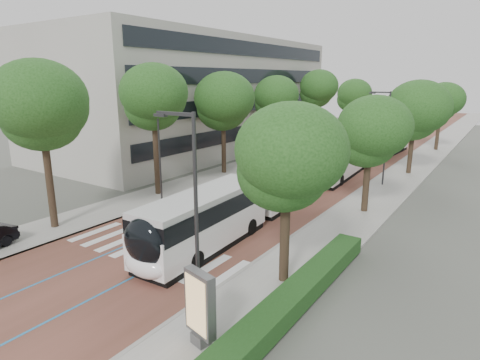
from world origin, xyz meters
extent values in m
plane|color=#51544C|center=(0.00, 0.00, 0.00)|extent=(160.00, 160.00, 0.00)
cube|color=brown|center=(0.00, 40.00, 0.01)|extent=(11.00, 140.00, 0.02)
cube|color=#98958F|center=(-7.50, 40.00, 0.06)|extent=(4.00, 140.00, 0.12)
cube|color=#98958F|center=(7.50, 40.00, 0.06)|extent=(4.00, 140.00, 0.12)
cube|color=gray|center=(-5.60, 40.00, 0.06)|extent=(0.20, 140.00, 0.14)
cube|color=gray|center=(5.60, 40.00, 0.06)|extent=(0.20, 140.00, 0.14)
cube|color=silver|center=(-4.80, 1.00, 0.03)|extent=(0.55, 3.60, 0.01)
cube|color=silver|center=(-3.55, 1.00, 0.03)|extent=(0.55, 3.60, 0.01)
cube|color=silver|center=(-2.30, 1.00, 0.03)|extent=(0.55, 3.60, 0.01)
cube|color=silver|center=(-1.05, 1.00, 0.03)|extent=(0.55, 3.60, 0.01)
cube|color=silver|center=(0.20, 1.00, 0.03)|extent=(0.55, 3.60, 0.01)
cube|color=silver|center=(1.45, 1.00, 0.03)|extent=(0.55, 3.60, 0.01)
cube|color=silver|center=(2.70, 1.00, 0.03)|extent=(0.55, 3.60, 0.01)
cube|color=silver|center=(3.95, 1.00, 0.03)|extent=(0.55, 3.60, 0.01)
cube|color=silver|center=(5.20, 1.00, 0.03)|extent=(0.55, 3.60, 0.01)
cube|color=teal|center=(-1.60, 40.00, 0.02)|extent=(0.12, 126.00, 0.01)
cube|color=teal|center=(1.60, 40.00, 0.02)|extent=(0.12, 126.00, 0.01)
cube|color=#9C9991|center=(-19.50, 28.00, 7.00)|extent=(18.00, 40.00, 14.00)
cube|color=black|center=(-10.45, 28.00, 3.00)|extent=(0.12, 38.00, 1.60)
cube|color=black|center=(-10.45, 28.00, 6.20)|extent=(0.12, 38.00, 1.60)
cube|color=black|center=(-10.45, 28.00, 9.40)|extent=(0.12, 38.00, 1.60)
cube|color=black|center=(-10.45, 28.00, 12.40)|extent=(0.12, 38.00, 1.60)
cube|color=#1A3D15|center=(9.10, 0.00, 0.52)|extent=(1.20, 14.00, 0.80)
cylinder|color=#2E2E30|center=(6.80, -3.00, 4.12)|extent=(0.14, 0.14, 8.00)
cube|color=#2E2E30|center=(6.00, -3.00, 8.02)|extent=(1.70, 0.12, 0.12)
cube|color=#2E2E30|center=(5.30, -3.00, 7.94)|extent=(0.50, 0.20, 0.10)
cylinder|color=#2E2E30|center=(6.80, 22.00, 4.12)|extent=(0.14, 0.14, 8.00)
cube|color=#2E2E30|center=(6.00, 22.00, 8.02)|extent=(1.70, 0.12, 0.12)
cube|color=#2E2E30|center=(5.30, 22.00, 7.94)|extent=(0.50, 0.20, 0.10)
cylinder|color=#2E2E30|center=(-6.10, 8.00, 4.12)|extent=(0.14, 0.14, 8.00)
cylinder|color=black|center=(-7.50, 0.00, 2.62)|extent=(0.44, 0.44, 5.24)
ellipsoid|color=#1C4516|center=(-7.50, 0.00, 7.38)|extent=(5.49, 5.49, 4.66)
cylinder|color=black|center=(-7.50, 9.00, 2.67)|extent=(0.44, 0.44, 5.35)
ellipsoid|color=#1C4516|center=(-7.50, 9.00, 7.54)|extent=(5.18, 5.18, 4.40)
cylinder|color=black|center=(-7.50, 18.00, 2.41)|extent=(0.44, 0.44, 4.81)
ellipsoid|color=#1C4516|center=(-7.50, 18.00, 6.78)|extent=(5.73, 5.73, 4.87)
cylinder|color=black|center=(-7.50, 28.00, 2.39)|extent=(0.44, 0.44, 4.77)
ellipsoid|color=#1C4516|center=(-7.50, 28.00, 6.72)|extent=(5.11, 5.11, 4.35)
cylinder|color=black|center=(-7.50, 40.00, 2.66)|extent=(0.44, 0.44, 5.33)
ellipsoid|color=#1C4516|center=(-7.50, 40.00, 7.51)|extent=(5.25, 5.25, 4.46)
cylinder|color=black|center=(-7.50, 55.00, 2.15)|extent=(0.44, 0.44, 4.30)
ellipsoid|color=#1C4516|center=(-7.50, 55.00, 6.06)|extent=(5.71, 5.71, 4.85)
cylinder|color=black|center=(7.70, 2.00, 2.01)|extent=(0.44, 0.44, 4.01)
ellipsoid|color=#1C4516|center=(7.70, 2.00, 5.65)|extent=(4.82, 4.82, 4.09)
cylinder|color=black|center=(7.70, 14.00, 1.94)|extent=(0.44, 0.44, 3.88)
ellipsoid|color=#1C4516|center=(7.70, 14.00, 5.47)|extent=(4.90, 4.90, 4.16)
cylinder|color=black|center=(7.70, 28.00, 2.11)|extent=(0.44, 0.44, 4.22)
ellipsoid|color=#1C4516|center=(7.70, 28.00, 5.94)|extent=(5.96, 5.96, 5.06)
cylinder|color=black|center=(7.70, 44.00, 2.12)|extent=(0.44, 0.44, 4.25)
ellipsoid|color=#1C4516|center=(7.70, 44.00, 5.99)|extent=(5.00, 5.00, 4.25)
cylinder|color=black|center=(2.09, 8.02, 1.77)|extent=(2.34, 1.00, 2.30)
cube|color=white|center=(2.31, 2.89, 1.26)|extent=(2.89, 9.46, 1.82)
cube|color=black|center=(2.31, 2.89, 2.40)|extent=(2.93, 9.27, 0.97)
cube|color=silver|center=(2.31, 2.89, 3.04)|extent=(2.84, 9.27, 0.31)
cube|color=black|center=(2.31, 2.89, 0.17)|extent=(2.83, 9.08, 0.35)
cube|color=white|center=(1.91, 12.34, 1.26)|extent=(2.83, 7.84, 1.82)
cube|color=black|center=(1.91, 12.34, 2.40)|extent=(2.86, 7.69, 0.97)
cube|color=silver|center=(1.91, 12.34, 3.04)|extent=(2.77, 7.68, 0.31)
cube|color=black|center=(1.91, 12.34, 0.17)|extent=(2.76, 7.53, 0.35)
ellipsoid|color=black|center=(2.50, -1.63, 2.00)|extent=(2.39, 1.20, 2.28)
ellipsoid|color=white|center=(2.50, -1.68, 0.86)|extent=(2.39, 1.10, 1.14)
cylinder|color=black|center=(1.27, 0.57, 0.50)|extent=(0.34, 1.01, 1.00)
cylinder|color=black|center=(3.53, 0.66, 0.50)|extent=(0.34, 1.01, 1.00)
cylinder|color=black|center=(0.71, 13.96, 0.50)|extent=(0.34, 1.01, 1.00)
cylinder|color=black|center=(2.96, 14.05, 0.50)|extent=(0.34, 1.01, 1.00)
cylinder|color=black|center=(1.05, 5.92, 0.50)|extent=(0.34, 1.01, 1.00)
cylinder|color=black|center=(3.30, 6.02, 0.50)|extent=(0.34, 1.01, 1.00)
cube|color=white|center=(2.41, 23.58, 1.26)|extent=(3.08, 12.11, 1.82)
cube|color=black|center=(2.41, 23.58, 2.40)|extent=(3.11, 11.87, 0.97)
cube|color=silver|center=(2.41, 23.58, 3.04)|extent=(3.02, 11.86, 0.31)
cube|color=black|center=(2.41, 23.58, 0.17)|extent=(3.00, 11.63, 0.35)
ellipsoid|color=black|center=(2.69, 17.74, 2.00)|extent=(2.40, 1.21, 2.28)
ellipsoid|color=white|center=(2.69, 17.69, 0.86)|extent=(2.40, 1.11, 1.14)
cylinder|color=black|center=(1.45, 19.93, 0.50)|extent=(0.35, 1.01, 1.00)
cylinder|color=black|center=(3.71, 20.04, 0.50)|extent=(0.35, 1.01, 1.00)
cylinder|color=black|center=(1.09, 27.32, 0.50)|extent=(0.35, 1.01, 1.00)
cylinder|color=black|center=(3.35, 27.43, 0.50)|extent=(0.35, 1.01, 1.00)
cube|color=white|center=(2.88, 36.79, 1.26)|extent=(3.19, 12.12, 1.82)
cube|color=black|center=(2.88, 36.79, 2.40)|extent=(3.21, 11.89, 0.97)
cube|color=silver|center=(2.88, 36.79, 3.04)|extent=(3.12, 11.88, 0.31)
cube|color=black|center=(2.88, 36.79, 0.17)|extent=(3.11, 11.64, 0.35)
ellipsoid|color=black|center=(2.54, 30.95, 2.00)|extent=(2.41, 1.23, 2.28)
ellipsoid|color=white|center=(2.54, 30.90, 0.86)|extent=(2.40, 1.13, 1.14)
cylinder|color=black|center=(1.54, 33.26, 0.50)|extent=(0.36, 1.02, 1.00)
cylinder|color=black|center=(3.80, 33.13, 0.50)|extent=(0.36, 1.02, 1.00)
cylinder|color=black|center=(1.97, 40.65, 0.50)|extent=(0.36, 1.02, 1.00)
cylinder|color=black|center=(4.22, 40.52, 0.50)|extent=(0.36, 1.02, 1.00)
cube|color=#59595B|center=(7.49, -3.73, 0.32)|extent=(0.72, 0.64, 0.41)
cube|color=#59595B|center=(7.49, -3.73, 1.70)|extent=(1.37, 0.67, 2.35)
cube|color=tan|center=(7.44, -3.92, 1.70)|extent=(1.09, 0.29, 2.04)
camera|label=1|loc=(15.50, -13.11, 9.20)|focal=30.00mm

